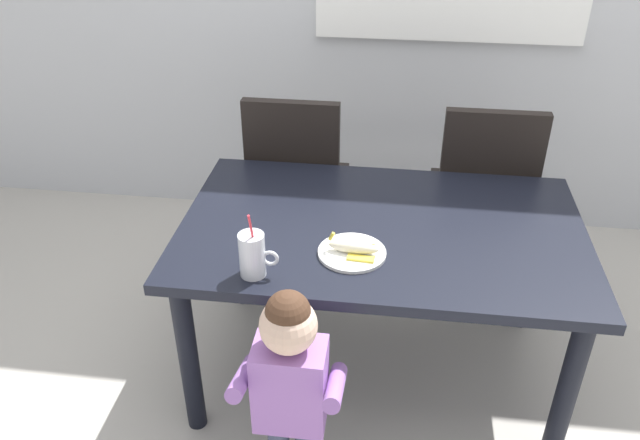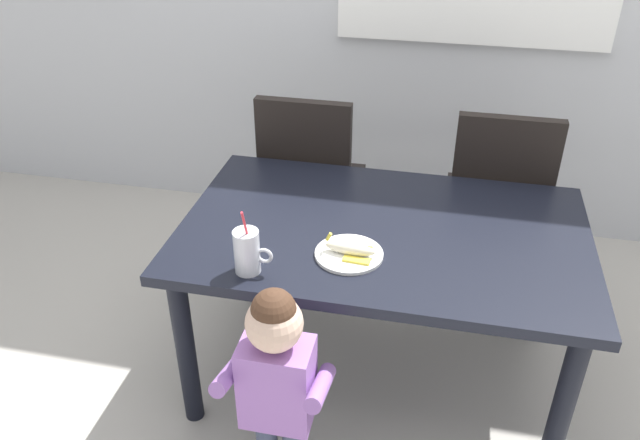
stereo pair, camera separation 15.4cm
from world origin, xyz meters
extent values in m
plane|color=#B7B2A8|center=(0.00, 0.00, 0.00)|extent=(24.00, 24.00, 0.00)
cube|color=black|center=(0.00, 0.00, 0.69)|extent=(1.45, 0.91, 0.04)
cylinder|color=black|center=(-0.65, -0.37, 0.33)|extent=(0.07, 0.07, 0.67)
cylinder|color=black|center=(0.65, -0.37, 0.33)|extent=(0.07, 0.07, 0.67)
cylinder|color=black|center=(-0.65, 0.37, 0.33)|extent=(0.07, 0.07, 0.67)
cylinder|color=black|center=(0.65, 0.37, 0.33)|extent=(0.07, 0.07, 0.67)
cube|color=black|center=(-0.42, 0.72, 0.45)|extent=(0.44, 0.44, 0.06)
cube|color=black|center=(-0.42, 0.52, 0.72)|extent=(0.42, 0.05, 0.48)
cylinder|color=black|center=(-0.23, 0.91, 0.21)|extent=(0.04, 0.04, 0.42)
cylinder|color=black|center=(-0.61, 0.91, 0.21)|extent=(0.04, 0.04, 0.42)
cylinder|color=black|center=(-0.23, 0.53, 0.21)|extent=(0.04, 0.04, 0.42)
cylinder|color=black|center=(-0.61, 0.53, 0.21)|extent=(0.04, 0.04, 0.42)
cube|color=black|center=(0.43, 0.72, 0.45)|extent=(0.44, 0.44, 0.06)
cube|color=black|center=(0.43, 0.52, 0.72)|extent=(0.42, 0.05, 0.48)
cylinder|color=black|center=(0.62, 0.91, 0.21)|extent=(0.04, 0.04, 0.42)
cylinder|color=black|center=(0.24, 0.91, 0.21)|extent=(0.04, 0.04, 0.42)
cylinder|color=black|center=(0.62, 0.53, 0.21)|extent=(0.04, 0.04, 0.42)
cylinder|color=black|center=(0.24, 0.53, 0.21)|extent=(0.04, 0.04, 0.42)
cube|color=#9966B7|center=(-0.24, -0.60, 0.49)|extent=(0.22, 0.15, 0.30)
sphere|color=beige|center=(-0.24, -0.60, 0.72)|extent=(0.17, 0.17, 0.17)
sphere|color=#472D1E|center=(-0.24, -0.60, 0.77)|extent=(0.13, 0.13, 0.13)
cylinder|color=#9966B7|center=(-0.38, -0.62, 0.52)|extent=(0.05, 0.24, 0.13)
cylinder|color=#9966B7|center=(-0.10, -0.62, 0.52)|extent=(0.05, 0.24, 0.13)
cylinder|color=silver|center=(-0.40, -0.35, 0.78)|extent=(0.08, 0.08, 0.15)
cylinder|color=#8C6647|center=(-0.40, -0.35, 0.75)|extent=(0.07, 0.07, 0.08)
torus|color=silver|center=(-0.34, -0.35, 0.78)|extent=(0.06, 0.01, 0.06)
cylinder|color=#E5333F|center=(-0.39, -0.36, 0.85)|extent=(0.01, 0.08, 0.21)
cylinder|color=white|center=(-0.09, -0.20, 0.72)|extent=(0.23, 0.23, 0.01)
ellipsoid|color=#F4EAC6|center=(-0.09, -0.20, 0.74)|extent=(0.17, 0.06, 0.04)
cube|color=yellow|center=(-0.06, -0.24, 0.73)|extent=(0.09, 0.04, 0.01)
cube|color=yellow|center=(-0.06, -0.17, 0.73)|extent=(0.09, 0.04, 0.01)
cylinder|color=yellow|center=(-0.16, -0.20, 0.78)|extent=(0.02, 0.01, 0.03)
camera|label=1|loc=(0.03, -1.95, 1.93)|focal=35.63mm
camera|label=2|loc=(0.18, -1.92, 1.93)|focal=35.63mm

